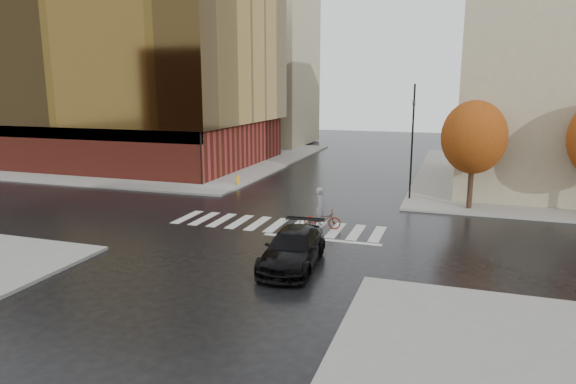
{
  "coord_description": "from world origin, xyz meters",
  "views": [
    {
      "loc": [
        9.14,
        -24.97,
        7.53
      ],
      "look_at": [
        0.81,
        0.04,
        2.0
      ],
      "focal_mm": 32.0,
      "sensor_mm": 36.0,
      "label": 1
    }
  ],
  "objects_px": {
    "traffic_light_nw": "(200,121)",
    "traffic_light_ne": "(413,134)",
    "sedan": "(293,249)",
    "cyclist": "(322,215)",
    "fire_hydrant": "(238,179)"
  },
  "relations": [
    {
      "from": "cyclist",
      "to": "traffic_light_ne",
      "type": "relative_size",
      "value": 0.3
    },
    {
      "from": "cyclist",
      "to": "fire_hydrant",
      "type": "relative_size",
      "value": 3.25
    },
    {
      "from": "sedan",
      "to": "fire_hydrant",
      "type": "relative_size",
      "value": 7.69
    },
    {
      "from": "fire_hydrant",
      "to": "cyclist",
      "type": "bearing_deg",
      "value": -46.14
    },
    {
      "from": "sedan",
      "to": "cyclist",
      "type": "xyz_separation_m",
      "value": [
        -0.31,
        5.97,
        -0.01
      ]
    },
    {
      "from": "sedan",
      "to": "cyclist",
      "type": "relative_size",
      "value": 2.37
    },
    {
      "from": "cyclist",
      "to": "traffic_light_ne",
      "type": "distance_m",
      "value": 9.88
    },
    {
      "from": "cyclist",
      "to": "traffic_light_ne",
      "type": "xyz_separation_m",
      "value": [
        3.8,
        8.37,
        3.64
      ]
    },
    {
      "from": "sedan",
      "to": "traffic_light_nw",
      "type": "height_order",
      "value": "traffic_light_nw"
    },
    {
      "from": "sedan",
      "to": "traffic_light_nw",
      "type": "relative_size",
      "value": 0.65
    },
    {
      "from": "traffic_light_nw",
      "to": "traffic_light_ne",
      "type": "xyz_separation_m",
      "value": [
        15.3,
        0.0,
        -0.5
      ]
    },
    {
      "from": "traffic_light_nw",
      "to": "fire_hydrant",
      "type": "relative_size",
      "value": 11.87
    },
    {
      "from": "traffic_light_nw",
      "to": "fire_hydrant",
      "type": "bearing_deg",
      "value": 101.93
    },
    {
      "from": "sedan",
      "to": "traffic_light_ne",
      "type": "height_order",
      "value": "traffic_light_ne"
    },
    {
      "from": "cyclist",
      "to": "fire_hydrant",
      "type": "distance_m",
      "value": 13.0
    }
  ]
}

